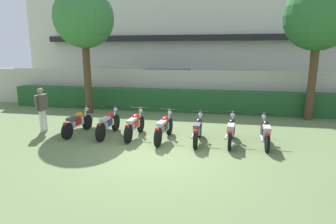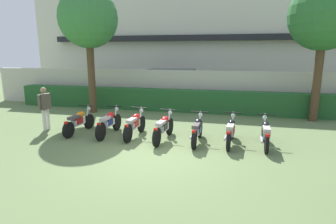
% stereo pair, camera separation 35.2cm
% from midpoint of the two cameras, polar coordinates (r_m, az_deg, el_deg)
% --- Properties ---
extents(ground, '(60.00, 60.00, 0.00)m').
position_cam_midpoint_polar(ground, '(7.98, -3.82, -8.96)').
color(ground, '#607547').
extents(building, '(23.98, 6.50, 7.14)m').
position_cam_midpoint_polar(building, '(21.32, 6.08, 14.02)').
color(building, beige).
rests_on(building, ground).
extents(compound_wall, '(22.79, 0.30, 1.97)m').
position_cam_midpoint_polar(compound_wall, '(14.28, 3.21, 4.57)').
color(compound_wall, '#BCB7A8').
rests_on(compound_wall, ground).
extents(hedge_row, '(18.23, 0.70, 1.07)m').
position_cam_midpoint_polar(hedge_row, '(13.66, 2.77, 2.32)').
color(hedge_row, '#235628').
rests_on(hedge_row, ground).
extents(parked_car, '(4.55, 2.17, 1.89)m').
position_cam_midpoint_polar(parked_car, '(16.57, -0.40, 5.49)').
color(parked_car, silver).
rests_on(parked_car, ground).
extents(tree_near_inspector, '(2.72, 2.72, 5.77)m').
position_cam_midpoint_polar(tree_near_inspector, '(13.81, -17.65, 17.81)').
color(tree_near_inspector, '#4C3823').
rests_on(tree_near_inspector, ground).
extents(tree_far_side, '(2.79, 2.79, 5.71)m').
position_cam_midpoint_polar(tree_far_side, '(13.23, 27.94, 16.89)').
color(tree_far_side, '#4C3823').
rests_on(tree_far_side, ground).
extents(motorcycle_in_row_0, '(0.60, 1.83, 0.94)m').
position_cam_midpoint_polar(motorcycle_in_row_0, '(10.43, -19.08, -2.00)').
color(motorcycle_in_row_0, black).
rests_on(motorcycle_in_row_0, ground).
extents(motorcycle_in_row_1, '(0.60, 1.92, 0.97)m').
position_cam_midpoint_polar(motorcycle_in_row_1, '(9.92, -13.18, -2.28)').
color(motorcycle_in_row_1, black).
rests_on(motorcycle_in_row_1, ground).
extents(motorcycle_in_row_2, '(0.60, 1.87, 0.96)m').
position_cam_midpoint_polar(motorcycle_in_row_2, '(9.58, -7.92, -2.60)').
color(motorcycle_in_row_2, black).
rests_on(motorcycle_in_row_2, ground).
extents(motorcycle_in_row_3, '(0.60, 1.94, 0.96)m').
position_cam_midpoint_polar(motorcycle_in_row_3, '(9.16, -1.94, -3.18)').
color(motorcycle_in_row_3, black).
rests_on(motorcycle_in_row_3, ground).
extents(motorcycle_in_row_4, '(0.60, 1.82, 0.95)m').
position_cam_midpoint_polar(motorcycle_in_row_4, '(8.97, 5.05, -3.59)').
color(motorcycle_in_row_4, black).
rests_on(motorcycle_in_row_4, ground).
extents(motorcycle_in_row_5, '(0.60, 1.85, 0.95)m').
position_cam_midpoint_polar(motorcycle_in_row_5, '(9.04, 11.77, -3.69)').
color(motorcycle_in_row_5, black).
rests_on(motorcycle_in_row_5, ground).
extents(motorcycle_in_row_6, '(0.60, 1.80, 0.94)m').
position_cam_midpoint_polar(motorcycle_in_row_6, '(9.14, 18.35, -3.92)').
color(motorcycle_in_row_6, black).
rests_on(motorcycle_in_row_6, ground).
extents(inspector_person, '(0.22, 0.66, 1.62)m').
position_cam_midpoint_polar(inspector_person, '(11.20, -25.37, 1.11)').
color(inspector_person, silver).
rests_on(inspector_person, ground).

